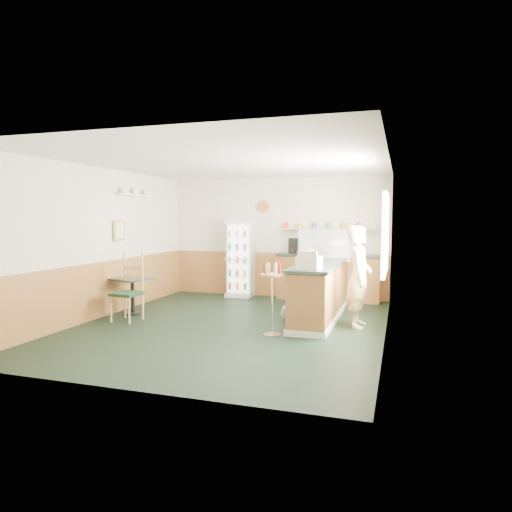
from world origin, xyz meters
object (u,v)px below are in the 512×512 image
at_px(cash_register, 309,263).
at_px(drinks_fridge, 241,259).
at_px(shopkeeper, 359,277).
at_px(cafe_table, 133,289).
at_px(display_case, 326,245).
at_px(condiment_stand, 272,289).
at_px(cafe_chair, 130,285).

bearing_deg(cash_register, drinks_fridge, 131.64).
relative_size(drinks_fridge, shopkeeper, 1.04).
bearing_deg(drinks_fridge, cafe_table, -117.31).
height_order(display_case, condiment_stand, display_case).
height_order(cash_register, condiment_stand, cash_register).
xyz_separation_m(display_case, cafe_table, (-3.40, -1.23, -0.81)).
height_order(drinks_fridge, shopkeeper, drinks_fridge).
bearing_deg(cafe_table, cafe_chair, -62.95).
height_order(cash_register, cafe_chair, cash_register).
height_order(display_case, cafe_table, display_case).
bearing_deg(cash_register, cafe_chair, -174.94).
bearing_deg(display_case, drinks_fridge, 150.35).
xyz_separation_m(cash_register, cafe_table, (-3.40, 0.38, -0.63)).
bearing_deg(shopkeeper, cafe_table, 91.93).
relative_size(cash_register, condiment_stand, 0.32).
relative_size(shopkeeper, condiment_stand, 1.51).
xyz_separation_m(drinks_fridge, shopkeeper, (2.84, -2.19, -0.03)).
relative_size(cash_register, cafe_chair, 0.30).
distance_m(cash_register, cafe_table, 3.48).
distance_m(drinks_fridge, display_case, 2.49).
relative_size(display_case, cafe_table, 1.26).
bearing_deg(cash_register, shopkeeper, 46.94).
bearing_deg(condiment_stand, drinks_fridge, 117.43).
distance_m(drinks_fridge, shopkeeper, 3.58).
bearing_deg(condiment_stand, cafe_table, 166.76).
bearing_deg(display_case, cash_register, -90.00).
bearing_deg(shopkeeper, display_case, 34.05).
xyz_separation_m(cash_register, shopkeeper, (0.70, 0.64, -0.27)).
relative_size(drinks_fridge, cash_register, 4.86).
bearing_deg(display_case, cafe_table, -160.06).
height_order(display_case, cafe_chair, display_case).
xyz_separation_m(cash_register, condiment_stand, (-0.51, -0.30, -0.39)).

